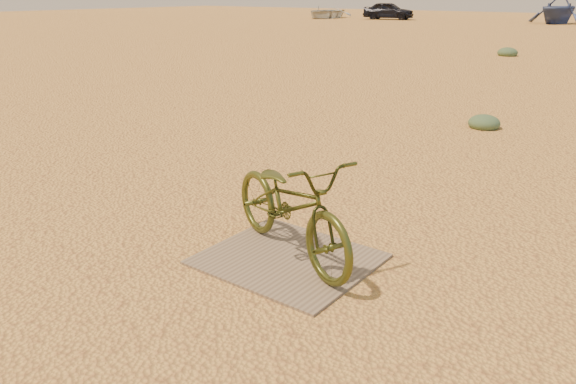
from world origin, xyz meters
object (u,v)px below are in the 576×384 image
Objects in this scene: bicycle at (291,205)px; boat_far_left at (559,7)px; car at (389,11)px; boat_near_left at (325,12)px; plywood_board at (288,259)px.

boat_far_left is (-6.83, 39.30, 0.62)m from bicycle.
car is (-18.82, 37.88, 0.18)m from bicycle.
bicycle is 43.99m from boat_near_left.
boat_far_left is at bearing 1.52° from boat_near_left.
plywood_board is 42.37m from car.
plywood_board is 0.32× the size of boat_far_left.
car is 12.08m from boat_far_left.
bicycle is at bearing -66.96° from boat_far_left.
car reaches higher than bicycle.
car is 0.83× the size of boat_near_left.
boat_near_left is (-24.05, 36.83, 0.01)m from bicycle.
boat_far_left is at bearing -93.50° from car.
boat_far_left is at bearing 31.87° from bicycle.
plywood_board is 44.05m from boat_near_left.
plywood_board is 0.29× the size of boat_near_left.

